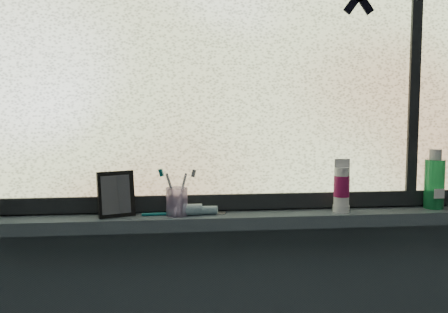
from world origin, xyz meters
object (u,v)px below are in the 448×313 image
(vanity_mirror, at_px, (116,194))
(cream_tube, at_px, (342,184))
(toothbrush_cup, at_px, (177,202))
(mouthwash_bottle, at_px, (434,179))

(vanity_mirror, height_order, cream_tube, cream_tube)
(toothbrush_cup, height_order, mouthwash_bottle, mouthwash_bottle)
(toothbrush_cup, bearing_deg, vanity_mirror, 178.87)
(vanity_mirror, distance_m, cream_tube, 0.72)
(vanity_mirror, bearing_deg, cream_tube, -22.14)
(vanity_mirror, relative_size, toothbrush_cup, 1.62)
(cream_tube, bearing_deg, mouthwash_bottle, 4.49)
(mouthwash_bottle, height_order, cream_tube, mouthwash_bottle)
(toothbrush_cup, relative_size, mouthwash_bottle, 0.53)
(mouthwash_bottle, bearing_deg, cream_tube, -175.51)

